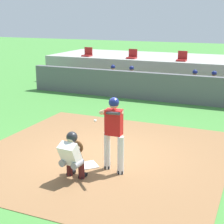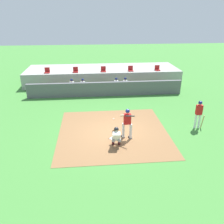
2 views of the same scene
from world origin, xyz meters
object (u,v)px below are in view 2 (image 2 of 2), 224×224
at_px(catcher_crouched, 116,136).
at_px(stadium_seat_2, 103,70).
at_px(stadium_seat_3, 131,70).
at_px(dugout_player_0, 72,86).
at_px(home_plate, 114,138).
at_px(on_deck_batter, 199,113).
at_px(dugout_player_3, 125,85).
at_px(dugout_player_1, 83,86).
at_px(batter_at_plate, 127,122).
at_px(stadium_seat_1, 76,71).
at_px(stadium_seat_0, 47,71).
at_px(dugout_player_2, 116,85).
at_px(stadium_seat_4, 157,69).

distance_m(catcher_crouched, stadium_seat_2, 10.96).
bearing_deg(stadium_seat_3, catcher_crouched, -103.36).
relative_size(catcher_crouched, dugout_player_0, 1.22).
relative_size(home_plate, dugout_player_0, 0.34).
bearing_deg(on_deck_batter, dugout_player_0, 137.77).
bearing_deg(dugout_player_3, dugout_player_1, 180.00).
xyz_separation_m(on_deck_batter, dugout_player_3, (-3.36, 7.31, -0.35)).
distance_m(batter_at_plate, on_deck_batter, 4.57).
bearing_deg(dugout_player_1, home_plate, -76.73).
relative_size(dugout_player_3, stadium_seat_1, 2.71).
height_order(dugout_player_0, stadium_seat_0, stadium_seat_0).
relative_size(dugout_player_2, stadium_seat_0, 2.71).
bearing_deg(stadium_seat_4, stadium_seat_0, 180.00).
bearing_deg(stadium_seat_2, batter_at_plate, -86.13).
bearing_deg(stadium_seat_2, dugout_player_0, -144.63).
relative_size(dugout_player_0, stadium_seat_0, 2.71).
relative_size(on_deck_batter, stadium_seat_3, 3.72).
height_order(dugout_player_2, stadium_seat_2, stadium_seat_2).
xyz_separation_m(stadium_seat_0, stadium_seat_4, (10.40, 0.00, 0.00)).
distance_m(on_deck_batter, stadium_seat_3, 9.70).
relative_size(stadium_seat_0, stadium_seat_4, 1.00).
bearing_deg(dugout_player_0, catcher_crouched, -72.09).
xyz_separation_m(dugout_player_3, stadium_seat_2, (-1.82, 2.03, 0.86)).
height_order(home_plate, dugout_player_1, dugout_player_1).
height_order(on_deck_batter, dugout_player_2, on_deck_batter).
xyz_separation_m(catcher_crouched, dugout_player_3, (1.81, 8.89, 0.06)).
xyz_separation_m(dugout_player_1, stadium_seat_3, (4.52, 2.03, 0.86)).
xyz_separation_m(catcher_crouched, dugout_player_0, (-2.87, 8.89, 0.06)).
distance_m(catcher_crouched, dugout_player_3, 9.07).
bearing_deg(stadium_seat_1, dugout_player_2, -29.39).
height_order(dugout_player_2, stadium_seat_0, stadium_seat_0).
height_order(home_plate, stadium_seat_1, stadium_seat_1).
distance_m(catcher_crouched, stadium_seat_1, 11.27).
bearing_deg(stadium_seat_3, dugout_player_0, -159.58).
xyz_separation_m(dugout_player_2, dugout_player_3, (0.81, 0.00, 0.00)).
distance_m(home_plate, stadium_seat_4, 11.53).
xyz_separation_m(dugout_player_1, dugout_player_3, (3.74, 0.00, 0.00)).
height_order(on_deck_batter, stadium_seat_3, stadium_seat_3).
distance_m(batter_at_plate, dugout_player_2, 8.18).
height_order(batter_at_plate, stadium_seat_1, stadium_seat_1).
distance_m(dugout_player_2, stadium_seat_2, 2.43).
bearing_deg(dugout_player_3, stadium_seat_4, 31.05).
bearing_deg(stadium_seat_3, stadium_seat_0, 180.00).
bearing_deg(stadium_seat_2, catcher_crouched, -89.97).
xyz_separation_m(home_plate, catcher_crouched, (0.01, -0.74, 0.59)).
relative_size(batter_at_plate, stadium_seat_4, 3.76).
height_order(stadium_seat_2, stadium_seat_3, same).
bearing_deg(home_plate, dugout_player_3, 77.40).
xyz_separation_m(home_plate, stadium_seat_0, (-5.20, 10.18, 1.51)).
relative_size(dugout_player_1, dugout_player_2, 1.00).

